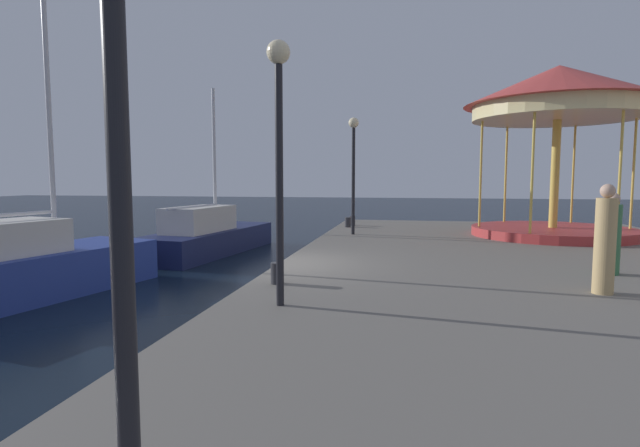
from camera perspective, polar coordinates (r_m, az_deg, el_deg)
ground_plane at (r=11.69m, az=-4.78°, el=-8.48°), size 120.00×120.00×0.00m
quay_dock at (r=11.62m, az=25.75°, el=-7.07°), size 12.15×24.73×0.80m
sailboat_navy at (r=18.41m, az=-13.01°, el=-1.43°), size 2.84×6.95×6.11m
sailboat_blue at (r=13.18m, az=-31.46°, el=-4.48°), size 3.50×6.46×7.18m
carousel at (r=18.64m, az=26.09°, el=11.98°), size 6.16×6.16×5.76m
lamp_post_mid_promenade at (r=7.55m, az=-4.83°, el=11.42°), size 0.36×0.36×4.05m
lamp_post_far_end at (r=17.27m, az=3.94°, el=8.07°), size 0.36×0.36×4.10m
bollard_south at (r=19.90m, az=3.27°, el=0.15°), size 0.24×0.24×0.40m
bollard_north at (r=20.58m, az=3.81°, el=0.32°), size 0.24×0.24×0.40m
bollard_center at (r=9.26m, az=-5.05°, el=-5.82°), size 0.24×0.24×0.40m
person_near_carousel at (r=11.69m, az=30.98°, el=-1.31°), size 0.34×0.34×1.69m
person_by_the_water at (r=9.66m, az=30.39°, el=-1.93°), size 0.34×0.34×1.89m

